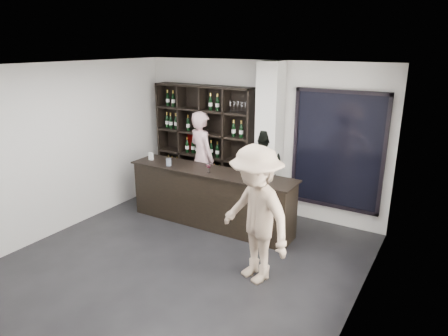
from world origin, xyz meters
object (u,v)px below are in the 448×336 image
Objects in this scene: taster_pink at (202,158)px; taster_black at (263,173)px; customer at (255,215)px; tasting_counter at (211,198)px; wine_shelf at (204,144)px.

taster_black is (1.39, 0.00, -0.09)m from taster_pink.
taster_black is 2.17m from customer.
taster_pink is at bearing 161.77° from customer.
taster_pink reaches higher than taster_black.
customer is at bearing 162.18° from taster_pink.
taster_black is at bearing 136.50° from customer.
tasting_counter is 1.11m from taster_black.
customer is at bearing 94.00° from taster_black.
taster_black is at bearing -6.55° from wine_shelf.
wine_shelf is 3.15m from customer.
wine_shelf is 1.39× the size of taster_black.
tasting_counter is 1.93m from customer.
taster_pink reaches higher than tasting_counter.
wine_shelf is 1.48m from taster_black.
wine_shelf is 1.24× the size of customer.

